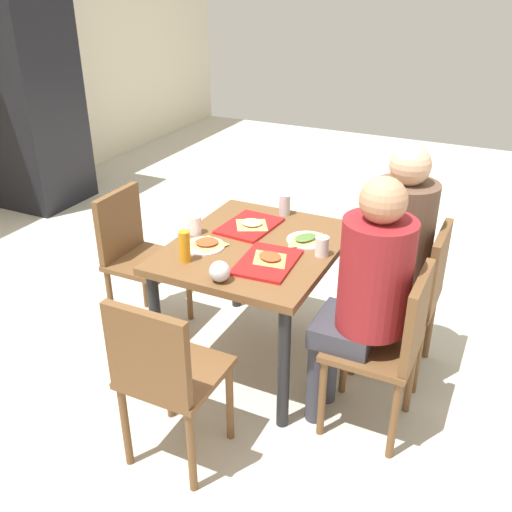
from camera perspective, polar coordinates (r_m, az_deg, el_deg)
ground_plane at (r=3.40m, az=0.00°, el=-9.96°), size 10.00×10.00×0.02m
main_table at (r=3.07m, az=0.00°, el=-0.49°), size 1.01×0.84×0.72m
chair_near_left at (r=2.70m, az=13.23°, el=-8.22°), size 0.40×0.40×0.87m
chair_near_right at (r=3.13m, az=15.45°, el=-3.29°), size 0.40×0.40×0.87m
chair_far_side at (r=3.50m, az=-11.90°, el=0.56°), size 0.40×0.40×0.87m
chair_left_end at (r=2.48m, az=-9.11°, el=-11.34°), size 0.40×0.40×0.87m
person_in_red at (r=2.60m, az=10.81°, el=-3.07°), size 0.32×0.42×1.28m
person_in_brown_jacket at (r=3.03m, az=13.44°, el=1.28°), size 0.32×0.42×1.28m
tray_red_near at (r=2.82m, az=1.12°, el=-0.61°), size 0.38×0.28×0.02m
tray_red_far at (r=3.21m, az=-0.65°, el=3.01°), size 0.38×0.29×0.02m
paper_plate_center at (r=3.00m, az=-5.22°, el=0.98°), size 0.22×0.22×0.01m
paper_plate_near_edge at (r=3.06m, az=5.11°, el=1.58°), size 0.22×0.22×0.01m
pizza_slice_a at (r=2.83m, az=1.39°, el=-0.14°), size 0.21×0.22×0.02m
pizza_slice_b at (r=3.20m, az=-0.44°, el=3.24°), size 0.20×0.21×0.02m
pizza_slice_c at (r=3.00m, az=-4.90°, el=1.30°), size 0.22×0.22×0.02m
pizza_slice_d at (r=3.05m, az=4.93°, el=1.73°), size 0.23×0.19×0.02m
plastic_cup_a at (r=3.14m, az=-6.07°, el=3.09°), size 0.07×0.07×0.10m
plastic_cup_b at (r=2.90m, az=6.56°, el=0.97°), size 0.07×0.07×0.10m
soda_can at (r=3.36m, az=2.86°, el=5.10°), size 0.07×0.07×0.12m
condiment_bottle at (r=2.83m, az=-7.09°, el=0.95°), size 0.06×0.06×0.16m
foil_bundle at (r=2.65m, az=-3.62°, el=-1.53°), size 0.10×0.10×0.10m
drink_fridge at (r=5.64m, az=-21.27°, el=14.18°), size 0.70×0.60×1.90m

